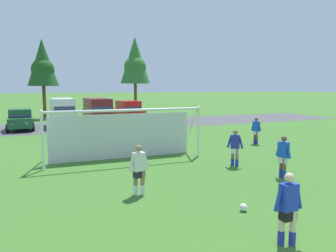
{
  "coord_description": "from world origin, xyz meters",
  "views": [
    {
      "loc": [
        -5.5,
        -1.56,
        3.47
      ],
      "look_at": [
        0.08,
        11.67,
        1.7
      ],
      "focal_mm": 33.38,
      "sensor_mm": 36.0,
      "label": 1
    }
  ],
  "objects_px": {
    "player_striker_near": "(139,170)",
    "player_trailing_back": "(235,148)",
    "parked_car_slot_far_left": "(20,119)",
    "parked_car_slot_center": "(129,111)",
    "parked_car_slot_center_left": "(98,112)",
    "player_defender_far": "(283,157)",
    "player_winger_right": "(256,131)",
    "soccer_ball": "(243,207)",
    "player_midfield_center": "(288,209)",
    "parked_car_slot_left": "(62,112)",
    "soccer_goal": "(124,133)"
  },
  "relations": [
    {
      "from": "parked_car_slot_center",
      "to": "player_striker_near",
      "type": "bearing_deg",
      "value": -104.87
    },
    {
      "from": "player_midfield_center",
      "to": "player_trailing_back",
      "type": "distance_m",
      "value": 7.03
    },
    {
      "from": "soccer_goal",
      "to": "player_winger_right",
      "type": "distance_m",
      "value": 8.65
    },
    {
      "from": "soccer_goal",
      "to": "parked_car_slot_center_left",
      "type": "distance_m",
      "value": 13.38
    },
    {
      "from": "soccer_ball",
      "to": "parked_car_slot_left",
      "type": "bearing_deg",
      "value": 98.07
    },
    {
      "from": "soccer_ball",
      "to": "parked_car_slot_far_left",
      "type": "relative_size",
      "value": 0.05
    },
    {
      "from": "soccer_goal",
      "to": "player_striker_near",
      "type": "relative_size",
      "value": 4.55
    },
    {
      "from": "player_winger_right",
      "to": "player_striker_near",
      "type": "bearing_deg",
      "value": -147.51
    },
    {
      "from": "soccer_goal",
      "to": "player_striker_near",
      "type": "distance_m",
      "value": 5.3
    },
    {
      "from": "parked_car_slot_far_left",
      "to": "parked_car_slot_center",
      "type": "distance_m",
      "value": 9.95
    },
    {
      "from": "parked_car_slot_left",
      "to": "player_midfield_center",
      "type": "bearing_deg",
      "value": -83.21
    },
    {
      "from": "soccer_ball",
      "to": "player_midfield_center",
      "type": "height_order",
      "value": "player_midfield_center"
    },
    {
      "from": "parked_car_slot_left",
      "to": "parked_car_slot_center_left",
      "type": "height_order",
      "value": "same"
    },
    {
      "from": "parked_car_slot_left",
      "to": "soccer_goal",
      "type": "bearing_deg",
      "value": -83.21
    },
    {
      "from": "parked_car_slot_left",
      "to": "parked_car_slot_center",
      "type": "distance_m",
      "value": 6.45
    },
    {
      "from": "parked_car_slot_center_left",
      "to": "parked_car_slot_center",
      "type": "distance_m",
      "value": 4.12
    },
    {
      "from": "player_midfield_center",
      "to": "player_defender_far",
      "type": "relative_size",
      "value": 1.0
    },
    {
      "from": "player_striker_near",
      "to": "player_midfield_center",
      "type": "xyz_separation_m",
      "value": [
        2.02,
        -4.41,
        0.0
      ]
    },
    {
      "from": "player_winger_right",
      "to": "parked_car_slot_center_left",
      "type": "distance_m",
      "value": 14.55
    },
    {
      "from": "player_defender_far",
      "to": "parked_car_slot_center",
      "type": "height_order",
      "value": "parked_car_slot_center"
    },
    {
      "from": "player_midfield_center",
      "to": "parked_car_slot_left",
      "type": "height_order",
      "value": "parked_car_slot_left"
    },
    {
      "from": "player_defender_far",
      "to": "parked_car_slot_far_left",
      "type": "xyz_separation_m",
      "value": [
        -9.96,
        19.13,
        0.05
      ]
    },
    {
      "from": "parked_car_slot_far_left",
      "to": "parked_car_slot_center",
      "type": "xyz_separation_m",
      "value": [
        9.76,
        1.93,
        0.24
      ]
    },
    {
      "from": "player_defender_far",
      "to": "player_winger_right",
      "type": "distance_m",
      "value": 7.37
    },
    {
      "from": "soccer_goal",
      "to": "player_winger_right",
      "type": "height_order",
      "value": "soccer_goal"
    },
    {
      "from": "player_winger_right",
      "to": "parked_car_slot_center",
      "type": "height_order",
      "value": "parked_car_slot_center"
    },
    {
      "from": "parked_car_slot_center_left",
      "to": "parked_car_slot_center",
      "type": "bearing_deg",
      "value": 32.77
    },
    {
      "from": "player_midfield_center",
      "to": "parked_car_slot_center_left",
      "type": "bearing_deg",
      "value": 89.92
    },
    {
      "from": "soccer_goal",
      "to": "player_defender_far",
      "type": "xyz_separation_m",
      "value": [
        4.84,
        -5.51,
        -0.47
      ]
    },
    {
      "from": "soccer_ball",
      "to": "player_striker_near",
      "type": "relative_size",
      "value": 0.13
    },
    {
      "from": "player_trailing_back",
      "to": "player_winger_right",
      "type": "bearing_deg",
      "value": 42.9
    },
    {
      "from": "player_winger_right",
      "to": "player_midfield_center",
      "type": "bearing_deg",
      "value": -125.52
    },
    {
      "from": "parked_car_slot_far_left",
      "to": "player_striker_near",
      "type": "bearing_deg",
      "value": -77.3
    },
    {
      "from": "player_defender_far",
      "to": "player_winger_right",
      "type": "height_order",
      "value": "same"
    },
    {
      "from": "player_defender_far",
      "to": "soccer_ball",
      "type": "bearing_deg",
      "value": -147.67
    },
    {
      "from": "parked_car_slot_far_left",
      "to": "parked_car_slot_left",
      "type": "bearing_deg",
      "value": 15.06
    },
    {
      "from": "player_striker_near",
      "to": "player_trailing_back",
      "type": "bearing_deg",
      "value": 20.88
    },
    {
      "from": "player_winger_right",
      "to": "parked_car_slot_left",
      "type": "distance_m",
      "value": 17.17
    },
    {
      "from": "parked_car_slot_far_left",
      "to": "player_trailing_back",
      "type": "bearing_deg",
      "value": -61.16
    },
    {
      "from": "player_striker_near",
      "to": "parked_car_slot_left",
      "type": "xyz_separation_m",
      "value": [
        -0.85,
        19.74,
        0.52
      ]
    },
    {
      "from": "player_defender_far",
      "to": "player_trailing_back",
      "type": "distance_m",
      "value": 2.33
    },
    {
      "from": "soccer_ball",
      "to": "parked_car_slot_center",
      "type": "relative_size",
      "value": 0.05
    },
    {
      "from": "player_winger_right",
      "to": "parked_car_slot_far_left",
      "type": "distance_m",
      "value": 18.76
    },
    {
      "from": "player_striker_near",
      "to": "parked_car_slot_left",
      "type": "relative_size",
      "value": 0.34
    },
    {
      "from": "parked_car_slot_far_left",
      "to": "parked_car_slot_left",
      "type": "distance_m",
      "value": 3.54
    },
    {
      "from": "player_trailing_back",
      "to": "player_striker_near",
      "type": "bearing_deg",
      "value": -159.12
    },
    {
      "from": "parked_car_slot_left",
      "to": "parked_car_slot_center",
      "type": "height_order",
      "value": "parked_car_slot_left"
    },
    {
      "from": "player_midfield_center",
      "to": "parked_car_slot_center",
      "type": "relative_size",
      "value": 0.35
    },
    {
      "from": "player_striker_near",
      "to": "player_trailing_back",
      "type": "xyz_separation_m",
      "value": [
        5.06,
        1.93,
        0.0
      ]
    },
    {
      "from": "player_trailing_back",
      "to": "parked_car_slot_center",
      "type": "relative_size",
      "value": 0.35
    }
  ]
}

